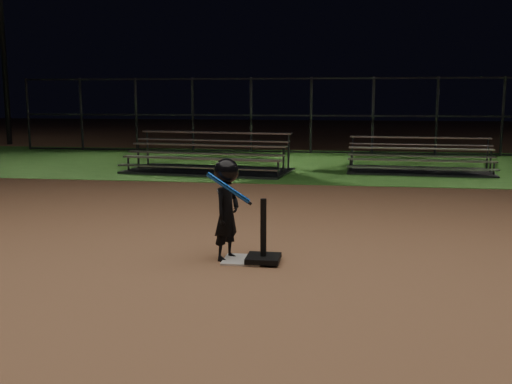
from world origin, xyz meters
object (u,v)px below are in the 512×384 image
batting_tee (263,250)px  light_pole_left (0,15)px  child_batter (227,206)px  bleacher_left (208,164)px  home_plate (243,260)px  bleacher_right (419,165)px

batting_tee → light_pole_left: light_pole_left is taller
child_batter → bleacher_left: 7.98m
light_pole_left → child_batter: bearing=-51.6°
light_pole_left → batting_tee: bearing=-50.8°
home_plate → bleacher_right: 9.03m
batting_tee → bleacher_right: 9.00m
bleacher_left → child_batter: bearing=-68.3°
batting_tee → bleacher_right: size_ratio=0.20×
home_plate → bleacher_left: bleacher_left is taller
child_batter → bleacher_left: bearing=37.5°
home_plate → bleacher_right: (2.98, 8.52, 0.17)m
child_batter → bleacher_right: 9.07m
bleacher_left → bleacher_right: size_ratio=1.18×
bleacher_right → home_plate: bearing=-106.2°
light_pole_left → bleacher_left: bearing=-36.4°
home_plate → bleacher_right: bleacher_right is taller
batting_tee → bleacher_right: bleacher_right is taller
batting_tee → light_pole_left: (-12.24, 14.99, 4.79)m
batting_tee → child_batter: bearing=168.8°
batting_tee → home_plate: bearing=168.8°
home_plate → batting_tee: batting_tee is taller
child_batter → bleacher_left: child_batter is taller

